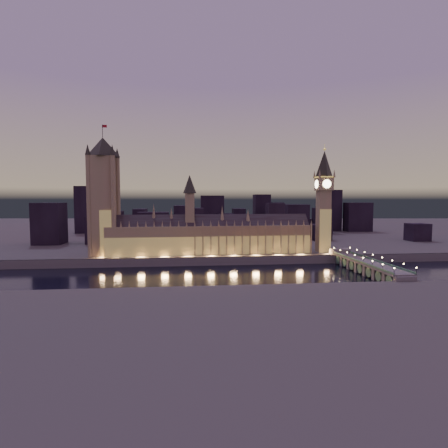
{
  "coord_description": "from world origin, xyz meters",
  "views": [
    {
      "loc": [
        -28.67,
        -283.02,
        61.75
      ],
      "look_at": [
        5.0,
        55.0,
        38.0
      ],
      "focal_mm": 28.0,
      "sensor_mm": 36.0,
      "label": 1
    }
  ],
  "objects": [
    {
      "name": "westminster_bridge",
      "position": [
        118.68,
        -3.46,
        5.99
      ],
      "size": [
        17.09,
        113.0,
        15.9
      ],
      "color": "#595153",
      "rests_on": "ground"
    },
    {
      "name": "ground_plane",
      "position": [
        0.0,
        0.0,
        0.0
      ],
      "size": [
        2000.0,
        2000.0,
        0.0
      ],
      "primitive_type": "plane",
      "color": "black",
      "rests_on": "ground"
    },
    {
      "name": "river_boat",
      "position": [
        111.43,
        -58.0,
        1.56
      ],
      "size": [
        45.42,
        13.57,
        4.5
      ],
      "color": "#595153",
      "rests_on": "ground"
    },
    {
      "name": "palace_of_westminster",
      "position": [
        -9.06,
        61.74,
        26.37
      ],
      "size": [
        202.0,
        26.78,
        78.0
      ],
      "color": "#8B845A",
      "rests_on": "north_bank"
    },
    {
      "name": "city_backdrop",
      "position": [
        33.22,
        246.81,
        30.39
      ],
      "size": [
        494.56,
        215.63,
        75.24
      ],
      "color": "black",
      "rests_on": "north_bank"
    },
    {
      "name": "elizabeth_tower",
      "position": [
        108.0,
        61.92,
        69.13
      ],
      "size": [
        18.0,
        18.0,
        109.61
      ],
      "color": "#8B845A",
      "rests_on": "north_bank"
    },
    {
      "name": "north_bank",
      "position": [
        0.0,
        520.0,
        4.0
      ],
      "size": [
        2000.0,
        960.0,
        8.0
      ],
      "primitive_type": "cube",
      "color": "#3E4140",
      "rests_on": "ground"
    },
    {
      "name": "victoria_tower",
      "position": [
        -110.0,
        61.93,
        69.91
      ],
      "size": [
        31.68,
        31.68,
        124.63
      ],
      "color": "#8B845A",
      "rests_on": "north_bank"
    },
    {
      "name": "embankment_wall",
      "position": [
        0.0,
        41.0,
        4.0
      ],
      "size": [
        2000.0,
        2.5,
        8.0
      ],
      "primitive_type": "cube",
      "color": "#595153",
      "rests_on": "ground"
    }
  ]
}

